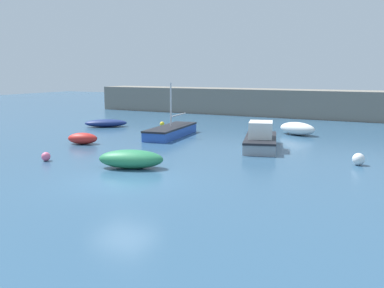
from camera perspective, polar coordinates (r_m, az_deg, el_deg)
ground_plane at (r=17.61m, az=-9.08°, el=-5.23°), size 120.00×120.00×0.20m
harbor_breakwater at (r=43.24m, az=13.93°, el=5.29°), size 44.72×3.86×2.65m
sailboat_twin_hulled at (r=29.24m, az=-2.81°, el=1.72°), size 2.42×6.03×3.65m
open_tender_yellow at (r=19.77m, az=-8.14°, el=-2.00°), size 3.26×2.32×0.86m
rowboat_blue_near at (r=35.01m, az=-11.40°, el=2.75°), size 3.47×3.00×0.61m
rowboat_white_midwater at (r=30.79m, az=13.86°, el=2.01°), size 2.95×2.12×0.90m
dinghy_near_pier at (r=26.99m, az=-14.38°, el=0.73°), size 2.07×1.55×0.69m
motorboat_with_cabin at (r=24.82m, az=9.13°, el=0.65°), size 3.09×5.22×1.60m
mooring_buoy_white at (r=21.71m, az=21.32°, el=-1.90°), size 0.58×0.58×0.58m
mooring_buoy_pink at (r=22.40m, az=-18.90°, el=-1.60°), size 0.44×0.44×0.44m
mooring_buoy_yellow at (r=34.86m, az=-4.01°, el=2.69°), size 0.37×0.37×0.37m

